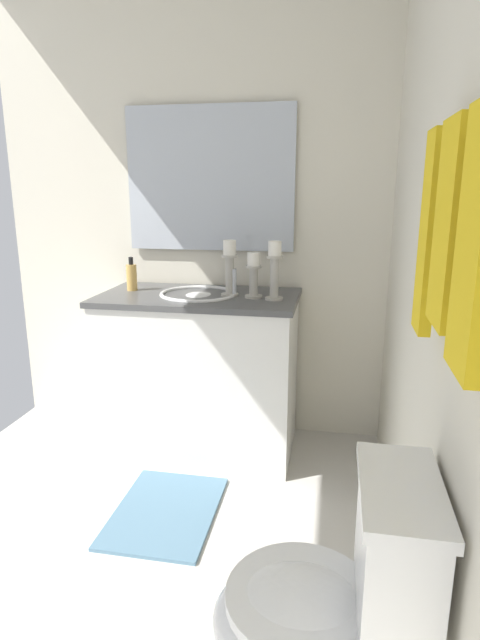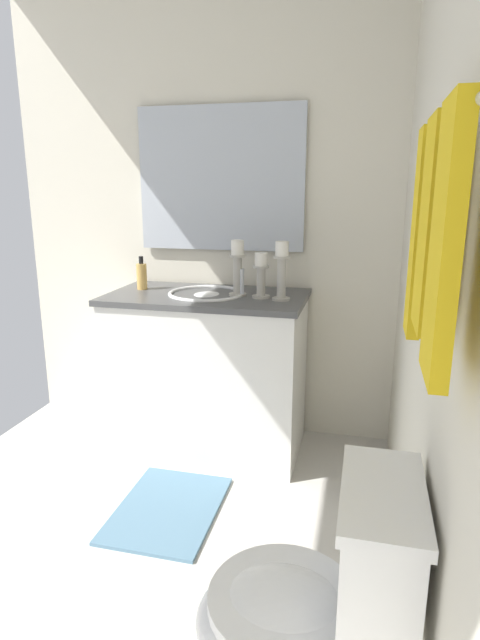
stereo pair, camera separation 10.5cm
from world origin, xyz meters
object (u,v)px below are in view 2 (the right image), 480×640
at_px(vanity_cabinet, 208,372).
at_px(bath_mat, 168,509).
at_px(candle_holder_tall, 282,269).
at_px(candle_holder_mid, 238,267).
at_px(toilet, 310,616).
at_px(towel_near_corner, 445,245).
at_px(mirror, 220,179).
at_px(towel_near_vanity, 419,235).
at_px(sink_basin, 207,301).
at_px(soap_bottle, 142,276).
at_px(towel_bar, 450,125).
at_px(towel_center, 430,226).
at_px(candle_holder_short, 261,275).

bearing_deg(vanity_cabinet, bath_mat, 0.00).
relative_size(candle_holder_tall, candle_holder_mid, 1.02).
bearing_deg(vanity_cabinet, toilet, 26.42).
bearing_deg(toilet, towel_near_corner, 46.28).
xyz_separation_m(mirror, towel_near_vanity, (1.46, 0.92, -0.15)).
bearing_deg(sink_basin, bath_mat, -0.09).
xyz_separation_m(vanity_cabinet, soap_bottle, (-0.05, -0.38, 0.51)).
bearing_deg(mirror, towel_near_corner, 25.65).
xyz_separation_m(sink_basin, toilet, (1.44, 0.72, -0.46)).
height_order(towel_bar, towel_near_corner, towel_near_corner).
distance_m(vanity_cabinet, towel_near_vanity, 1.73).
xyz_separation_m(towel_near_vanity, towel_near_corner, (0.46, 0.00, 0.02)).
bearing_deg(toilet, towel_bar, 98.40).
bearing_deg(sink_basin, candle_holder_tall, 83.00).
bearing_deg(bath_mat, towel_near_corner, 42.28).
xyz_separation_m(candle_holder_mid, bath_mat, (0.63, -0.17, -1.01)).
distance_m(soap_bottle, towel_bar, 2.05).
bearing_deg(candle_holder_tall, candle_holder_mid, -102.94).
xyz_separation_m(vanity_cabinet, mirror, (-0.28, 0.00, 1.02)).
distance_m(towel_center, towel_near_corner, 0.23).
bearing_deg(towel_near_corner, sink_basin, -150.67).
relative_size(candle_holder_mid, towel_bar, 0.42).
relative_size(vanity_cabinet, toilet, 1.39).
bearing_deg(soap_bottle, towel_near_corner, 37.70).
distance_m(vanity_cabinet, soap_bottle, 0.64).
xyz_separation_m(towel_bar, towel_near_corner, (0.23, -0.02, -0.20)).
bearing_deg(candle_holder_short, mirror, -135.51).
height_order(sink_basin, soap_bottle, soap_bottle).
bearing_deg(candle_holder_short, candle_holder_mid, -100.39).
xyz_separation_m(sink_basin, candle_holder_mid, (-0.00, 0.17, 0.19)).
relative_size(sink_basin, towel_near_corner, 0.89).
relative_size(towel_bar, towel_near_vanity, 1.37).
distance_m(soap_bottle, towel_near_corner, 2.16).
xyz_separation_m(vanity_cabinet, candle_holder_short, (0.02, 0.29, 0.55)).
relative_size(vanity_cabinet, candle_holder_tall, 3.60).
bearing_deg(vanity_cabinet, candle_holder_short, 86.40).
height_order(candle_holder_short, bath_mat, candle_holder_short).
distance_m(toilet, bath_mat, 1.14).
relative_size(candle_holder_mid, bath_mat, 0.47).
height_order(towel_center, bath_mat, towel_center).
relative_size(candle_holder_mid, towel_center, 0.67).
bearing_deg(bath_mat, candle_holder_short, 154.20).
relative_size(sink_basin, towel_bar, 0.59).
relative_size(candle_holder_mid, soap_bottle, 1.58).
relative_size(mirror, towel_center, 2.19).
bearing_deg(soap_bottle, towel_near_vanity, 46.65).
bearing_deg(towel_near_corner, candle_holder_short, -158.81).
xyz_separation_m(sink_basin, towel_center, (1.41, 0.92, 0.50)).
relative_size(towel_near_vanity, towel_center, 1.18).
xyz_separation_m(candle_holder_mid, towel_bar, (1.41, 0.77, 0.51)).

